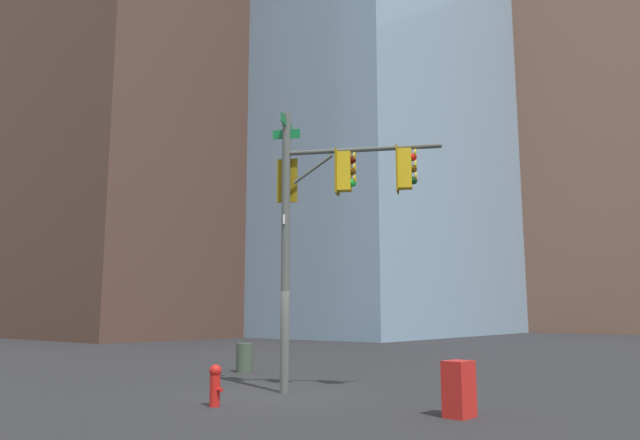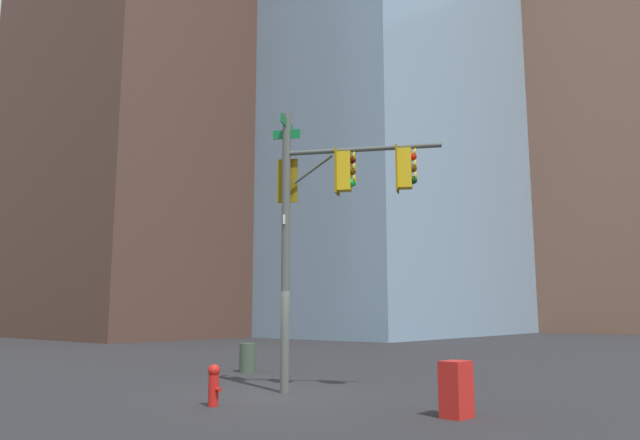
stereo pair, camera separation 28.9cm
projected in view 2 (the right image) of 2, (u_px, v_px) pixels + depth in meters
name	position (u px, v px, depth m)	size (l,w,h in m)	color
ground_plane	(276.00, 395.00, 14.56)	(200.00, 200.00, 0.00)	#262628
signal_pole_assembly	(323.00, 200.00, 15.45)	(3.93, 2.43, 7.16)	#4C514C
fire_hydrant	(214.00, 383.00, 12.78)	(0.34, 0.26, 0.87)	red
litter_bin	(248.00, 358.00, 20.13)	(0.56, 0.56, 0.95)	#384738
newspaper_box	(456.00, 389.00, 11.39)	(0.44, 0.56, 1.05)	red
building_brick_nearside	(328.00, 141.00, 56.85)	(21.25, 16.66, 36.11)	brown
building_brick_midblock	(147.00, 119.00, 55.22)	(21.74, 18.52, 39.15)	#4C3328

